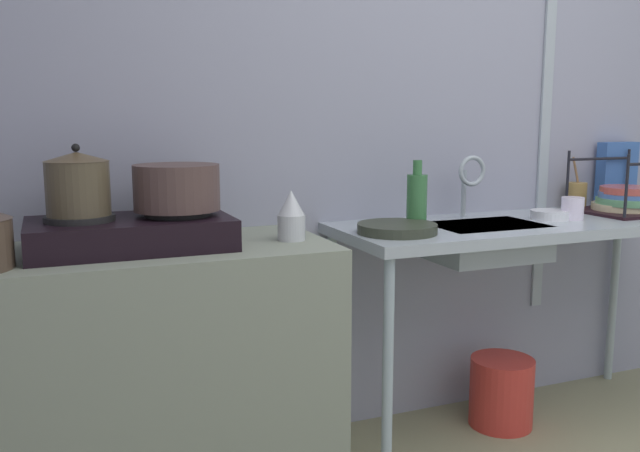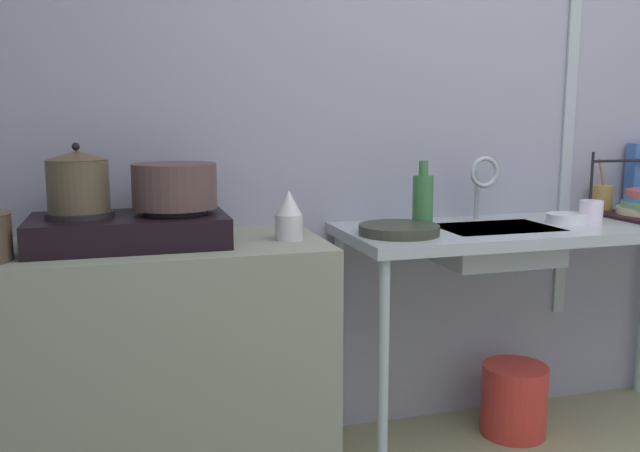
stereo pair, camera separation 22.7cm
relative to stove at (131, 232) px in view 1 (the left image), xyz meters
The scene contains 18 objects.
wall_back 1.40m from the stove, 13.95° to the left, with size 4.64×0.10×2.67m, color #9396AA.
wall_metal_strip 1.89m from the stove, ahead, with size 0.05×0.01×2.14m, color #A3AFB7.
counter_concrete 0.47m from the stove, ahead, with size 1.22×0.54×0.84m, color gray.
counter_sink 1.49m from the stove, ahead, with size 1.53×0.54×0.84m.
stove is the anchor object (origin of this frame).
pot_on_left_burner 0.21m from the stove, behind, with size 0.19×0.19×0.21m.
pot_on_right_burner 0.20m from the stove, ahead, with size 0.26×0.26×0.14m.
percolator 0.51m from the stove, ahead, with size 0.09×0.09×0.16m.
sink_basin 1.30m from the stove, ahead, with size 0.42×0.29×0.13m, color #A3AFB7.
faucet 1.32m from the stove, ahead, with size 0.12×0.07×0.25m.
frying_pan 0.89m from the stove, ahead, with size 0.28×0.28×0.03m, color #303628.
dish_rack 2.02m from the stove, ahead, with size 0.36×0.34×0.26m.
cup_by_rack 1.68m from the stove, ahead, with size 0.09×0.09×0.09m, color white.
small_bowl_on_drainboard 1.60m from the stove, ahead, with size 0.15×0.15×0.04m, color white.
bottle_by_sink 1.02m from the stove, ahead, with size 0.07×0.07×0.24m.
cereal_box 2.18m from the stove, ahead, with size 0.20×0.06×0.29m, color #3863AD.
utensil_jar 1.94m from the stove, ahead, with size 0.09×0.09×0.23m.
bucket_on_floor 1.61m from the stove, ahead, with size 0.25×0.25×0.28m, color red.
Camera 1 is at (-1.52, -0.64, 1.24)m, focal length 37.63 mm.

